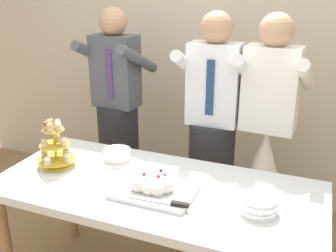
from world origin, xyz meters
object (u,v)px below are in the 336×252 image
(plate_stack, at_px, (258,205))
(person_guest, at_px, (118,126))
(dessert_table, at_px, (156,197))
(person_groom, at_px, (212,146))
(main_cake_tray, at_px, (155,185))
(person_bride, at_px, (263,175))
(round_cake, at_px, (117,156))
(cupcake_stand, at_px, (55,147))

(plate_stack, relative_size, person_guest, 0.12)
(plate_stack, bearing_deg, dessert_table, 175.30)
(person_guest, bearing_deg, person_groom, -7.22)
(dessert_table, bearing_deg, main_cake_tray, -70.13)
(main_cake_tray, xyz_separation_m, plate_stack, (0.54, 0.02, -0.00))
(dessert_table, bearing_deg, person_bride, 55.90)
(person_bride, bearing_deg, person_guest, 175.47)
(main_cake_tray, bearing_deg, person_groom, 82.95)
(main_cake_tray, bearing_deg, round_cake, 143.98)
(plate_stack, xyz_separation_m, round_cake, (-0.91, 0.25, -0.00))
(person_bride, bearing_deg, person_groom, -178.60)
(cupcake_stand, distance_m, person_guest, 0.83)
(dessert_table, bearing_deg, person_groom, 80.32)
(cupcake_stand, distance_m, person_bride, 1.38)
(cupcake_stand, relative_size, main_cake_tray, 0.70)
(dessert_table, xyz_separation_m, person_guest, (-0.68, 0.81, 0.05))
(dessert_table, height_order, person_groom, person_groom)
(plate_stack, height_order, person_bride, person_bride)
(dessert_table, bearing_deg, plate_stack, -4.70)
(cupcake_stand, relative_size, round_cake, 1.27)
(person_groom, bearing_deg, person_bride, 1.40)
(cupcake_stand, bearing_deg, plate_stack, -2.04)
(cupcake_stand, xyz_separation_m, person_guest, (-0.02, 0.81, -0.16))
(person_groom, bearing_deg, cupcake_stand, -137.40)
(dessert_table, distance_m, cupcake_stand, 0.68)
(plate_stack, bearing_deg, cupcake_stand, 177.96)
(person_bride, bearing_deg, cupcake_stand, -147.67)
(cupcake_stand, distance_m, round_cake, 0.38)
(cupcake_stand, distance_m, person_groom, 1.06)
(person_groom, bearing_deg, dessert_table, -99.68)
(round_cake, bearing_deg, person_guest, 118.55)
(person_guest, bearing_deg, dessert_table, -50.07)
(plate_stack, xyz_separation_m, person_guest, (-1.24, 0.85, -0.07))
(dessert_table, height_order, person_bride, person_bride)
(cupcake_stand, relative_size, person_groom, 0.18)
(person_bride, relative_size, person_guest, 1.00)
(cupcake_stand, xyz_separation_m, person_bride, (1.14, 0.72, -0.32))
(dessert_table, distance_m, plate_stack, 0.58)
(main_cake_tray, height_order, plate_stack, main_cake_tray)
(cupcake_stand, height_order, plate_stack, cupcake_stand)
(plate_stack, bearing_deg, round_cake, 164.76)
(main_cake_tray, relative_size, round_cake, 1.81)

